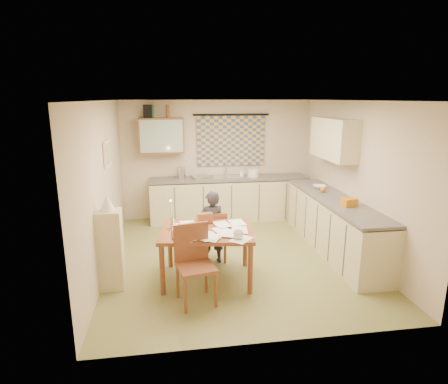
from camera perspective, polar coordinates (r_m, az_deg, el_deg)
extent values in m
cube|color=olive|center=(6.26, 1.68, -9.88)|extent=(4.00, 4.50, 0.02)
cube|color=white|center=(5.72, 1.87, 13.86)|extent=(4.00, 4.50, 0.02)
cube|color=beige|center=(8.06, -1.09, 4.95)|extent=(4.00, 0.02, 2.50)
cube|color=beige|center=(3.75, 7.94, -6.11)|extent=(4.00, 0.02, 2.50)
cube|color=beige|center=(5.86, -17.98, 0.74)|extent=(0.02, 4.50, 2.50)
cube|color=beige|center=(6.52, 19.44, 1.94)|extent=(0.02, 4.50, 2.50)
cube|color=#3A517E|center=(8.01, 1.08, 7.78)|extent=(1.45, 0.03, 1.05)
cylinder|color=black|center=(7.94, 1.13, 11.71)|extent=(1.60, 0.04, 0.04)
cube|color=brown|center=(7.74, -9.50, 8.49)|extent=(0.90, 0.34, 0.70)
cube|color=#99B2A5|center=(7.57, -9.51, 8.37)|extent=(0.84, 0.02, 0.64)
cube|color=#CBBC8A|center=(6.84, 16.37, 7.81)|extent=(0.34, 1.30, 0.70)
cube|color=#EFE7C7|center=(6.16, -17.35, 5.69)|extent=(0.04, 0.50, 0.40)
cube|color=beige|center=(6.15, -17.11, 5.70)|extent=(0.01, 0.42, 0.32)
cube|color=#CBBC8A|center=(7.96, 0.80, -1.20)|extent=(3.30, 0.60, 0.86)
cube|color=#504D4B|center=(7.85, 0.81, 2.11)|extent=(3.30, 0.62, 0.04)
cube|color=#CBBC8A|center=(6.63, 16.34, -5.00)|extent=(0.60, 2.95, 0.86)
cube|color=#504D4B|center=(6.49, 16.62, -1.07)|extent=(0.62, 2.95, 0.04)
cube|color=white|center=(5.96, 19.54, -7.43)|extent=(0.57, 0.57, 0.86)
cube|color=black|center=(5.81, 19.90, -3.33)|extent=(0.55, 0.55, 0.03)
cube|color=silver|center=(7.84, 0.38, 1.95)|extent=(0.59, 0.50, 0.10)
cylinder|color=silver|center=(7.99, 0.30, 3.49)|extent=(0.04, 0.04, 0.28)
cube|color=silver|center=(7.77, -3.63, 2.32)|extent=(0.42, 0.38, 0.06)
cylinder|color=silver|center=(7.73, -6.54, 2.88)|extent=(0.20, 0.20, 0.24)
cylinder|color=white|center=(7.93, 4.46, 2.92)|extent=(0.31, 0.31, 0.16)
imported|color=white|center=(7.92, 2.68, 2.98)|extent=(0.09, 0.09, 0.17)
imported|color=white|center=(7.10, 14.32, 0.76)|extent=(0.36, 0.36, 0.06)
cube|color=#C87314|center=(6.07, 18.52, -1.49)|extent=(0.25, 0.20, 0.12)
sphere|color=#C87314|center=(6.82, 14.85, 0.37)|extent=(0.10, 0.10, 0.10)
cube|color=black|center=(7.72, -11.42, 11.96)|extent=(0.20, 0.23, 0.26)
cylinder|color=#195926|center=(7.72, -10.88, 11.99)|extent=(0.08, 0.08, 0.26)
cylinder|color=brown|center=(7.71, -8.59, 12.08)|extent=(0.09, 0.09, 0.26)
cube|color=brown|center=(5.26, -2.63, -6.04)|extent=(1.39, 1.12, 0.05)
cube|color=brown|center=(5.96, -1.82, -6.86)|extent=(0.44, 0.44, 0.04)
cube|color=brown|center=(5.73, -1.33, -5.36)|extent=(0.38, 0.10, 0.41)
cube|color=brown|center=(4.77, -4.29, -11.39)|extent=(0.54, 0.54, 0.04)
cube|color=brown|center=(4.84, -5.05, -7.53)|extent=(0.45, 0.14, 0.49)
imported|color=black|center=(5.83, -1.89, -5.43)|extent=(0.52, 0.42, 1.17)
cube|color=#CBBC8A|center=(5.32, -16.87, -8.43)|extent=(0.32, 0.30, 1.10)
cone|color=#EFE7C7|center=(5.11, -17.39, -1.55)|extent=(0.20, 0.20, 0.22)
cube|color=brown|center=(5.48, -2.91, -4.04)|extent=(0.24, 0.14, 0.16)
imported|color=white|center=(4.91, 2.21, -6.54)|extent=(0.23, 0.23, 0.11)
imported|color=maroon|center=(5.03, -7.97, -6.66)|extent=(0.21, 0.27, 0.02)
imported|color=#C87314|center=(5.15, -7.33, -6.18)|extent=(0.40, 0.40, 0.02)
cube|color=#C87314|center=(4.99, -6.17, -6.70)|extent=(0.12, 0.09, 0.04)
cube|color=black|center=(4.97, -1.25, -6.85)|extent=(0.13, 0.05, 0.02)
cylinder|color=silver|center=(5.32, -7.88, -4.60)|extent=(0.07, 0.07, 0.18)
cylinder|color=white|center=(5.25, -8.12, -2.58)|extent=(0.03, 0.03, 0.22)
sphere|color=#FFCC66|center=(5.21, -8.12, -1.33)|extent=(0.02, 0.02, 0.02)
cube|color=white|center=(4.91, 2.65, -7.20)|extent=(0.35, 0.36, 0.00)
cube|color=white|center=(4.97, -5.16, -6.96)|extent=(0.34, 0.36, 0.00)
cube|color=white|center=(5.21, -0.25, -5.89)|extent=(0.28, 0.34, 0.00)
cube|color=white|center=(5.53, 2.00, -4.66)|extent=(0.24, 0.32, 0.00)
cube|color=white|center=(5.37, -6.57, -5.30)|extent=(0.27, 0.34, 0.00)
cube|color=white|center=(5.19, -4.30, -5.94)|extent=(0.30, 0.35, 0.00)
cube|color=white|center=(5.05, -3.29, -6.50)|extent=(0.34, 0.36, 0.00)
cube|color=white|center=(5.21, 2.40, -5.79)|extent=(0.24, 0.32, 0.00)
cube|color=white|center=(4.93, -1.91, -6.97)|extent=(0.32, 0.36, 0.00)
cube|color=white|center=(5.42, -0.29, -4.93)|extent=(0.28, 0.34, 0.00)
cube|color=white|center=(5.17, -5.50, -5.98)|extent=(0.28, 0.34, 0.00)
cube|color=white|center=(5.07, 0.80, -6.31)|extent=(0.29, 0.35, 0.00)
cube|color=white|center=(4.98, -2.26, -6.68)|extent=(0.30, 0.35, 0.00)
cube|color=white|center=(4.93, -2.58, -6.85)|extent=(0.30, 0.35, 0.00)
cube|color=white|center=(5.44, -5.50, -4.85)|extent=(0.25, 0.32, 0.00)
cube|color=white|center=(4.97, -4.68, -6.70)|extent=(0.34, 0.36, 0.00)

